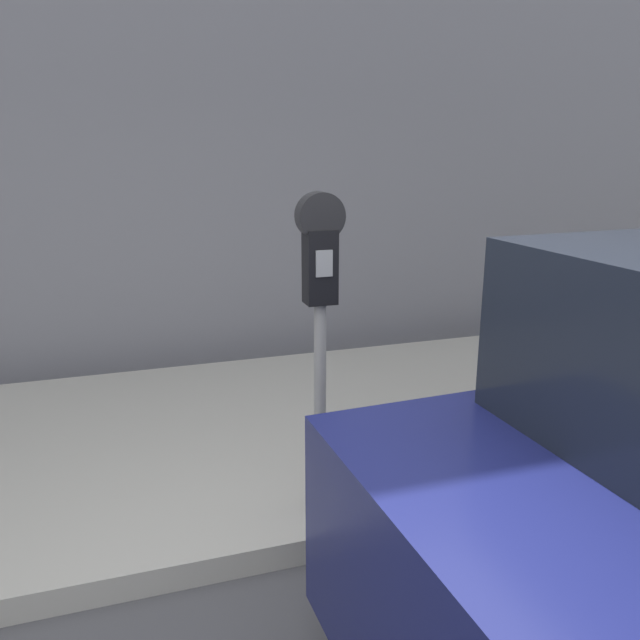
% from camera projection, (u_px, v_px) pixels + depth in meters
% --- Properties ---
extents(sidewalk, '(24.00, 2.80, 0.14)m').
position_uv_depth(sidewalk, '(251.00, 434.00, 4.42)').
color(sidewalk, '#ADAAA3').
rests_on(sidewalk, ground_plane).
extents(building_facade, '(24.00, 0.30, 5.95)m').
position_uv_depth(building_facade, '(196.00, 35.00, 5.40)').
color(building_facade, gray).
rests_on(building_facade, ground_plane).
extents(parking_meter, '(0.23, 0.13, 1.69)m').
position_uv_depth(parking_meter, '(320.00, 292.00, 3.08)').
color(parking_meter, gray).
rests_on(parking_meter, sidewalk).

